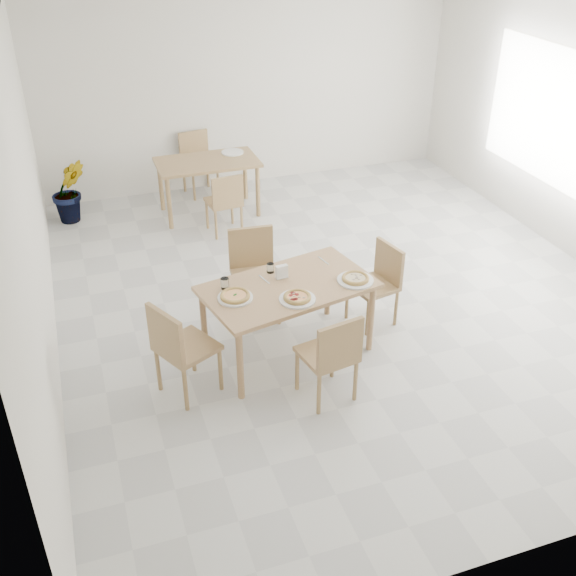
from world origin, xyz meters
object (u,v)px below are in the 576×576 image
object	(u,v)px
plate_pepperoni	(297,299)
tumbler_b	(225,283)
plate_mushroom	(355,280)
chair_north	(254,267)
chair_back_n	(197,158)
chair_east	(379,279)
napkin_holder	(282,272)
pizza_pepperoni	(297,297)
potted_plant	(69,191)
second_table	(208,168)
chair_west	(179,345)
chair_south	(332,353)
tumbler_a	(270,268)
plate_empty	(232,152)
pizza_mushroom	(355,278)
chair_back_s	(225,200)
plate_margherita	(235,298)
pizza_margherita	(235,295)
main_table	(288,293)

from	to	relation	value
plate_pepperoni	tumbler_b	xyz separation A→B (m)	(-0.55, 0.40, 0.04)
plate_mushroom	chair_north	bearing A→B (deg)	127.93
chair_back_n	chair_east	bearing A→B (deg)	-85.71
chair_north	napkin_holder	world-z (taller)	chair_north
plate_pepperoni	pizza_pepperoni	bearing A→B (deg)	-90.00
chair_back_n	tumbler_b	bearing A→B (deg)	-108.71
chair_north	potted_plant	bearing A→B (deg)	124.22
potted_plant	napkin_holder	bearing A→B (deg)	-64.04
pizza_pepperoni	second_table	distance (m)	3.64
chair_west	chair_south	bearing A→B (deg)	-138.88
tumbler_a	napkin_holder	size ratio (longest dim) A/B	0.66
chair_west	plate_empty	size ratio (longest dim) A/B	3.05
pizza_mushroom	potted_plant	size ratio (longest dim) A/B	0.39
chair_east	napkin_holder	size ratio (longest dim) A/B	6.13
pizza_mushroom	tumbler_b	distance (m)	1.20
plate_pepperoni	napkin_holder	distance (m)	0.40
tumbler_b	chair_back_s	bearing A→B (deg)	75.93
pizza_pepperoni	chair_back_s	bearing A→B (deg)	88.38
plate_margherita	plate_empty	distance (m)	3.74
chair_north	pizza_margherita	size ratio (longest dim) A/B	2.90
pizza_pepperoni	potted_plant	world-z (taller)	potted_plant
second_table	chair_back_n	size ratio (longest dim) A/B	1.52
chair_north	pizza_mushroom	world-z (taller)	chair_north
chair_north	second_table	xyz separation A→B (m)	(0.12, 2.59, 0.12)
pizza_mushroom	pizza_pepperoni	world-z (taller)	same
chair_south	chair_north	bearing A→B (deg)	-92.06
plate_margherita	plate_mushroom	xyz separation A→B (m)	(1.13, -0.06, 0.00)
chair_east	pizza_margherita	distance (m)	1.63
chair_east	chair_west	bearing A→B (deg)	-88.07
chair_west	plate_margherita	bearing A→B (deg)	-94.85
main_table	chair_west	bearing A→B (deg)	-177.11
chair_south	tumbler_b	world-z (taller)	chair_south
chair_north	chair_east	bearing A→B (deg)	-20.65
napkin_holder	chair_back_s	size ratio (longest dim) A/B	0.17
pizza_pepperoni	second_table	world-z (taller)	pizza_pepperoni
chair_east	napkin_holder	xyz separation A→B (m)	(-1.07, -0.11, 0.33)
main_table	chair_back_s	bearing A→B (deg)	76.21
tumbler_b	chair_back_n	bearing A→B (deg)	81.47
plate_margherita	plate_empty	bearing A→B (deg)	75.53
chair_north	plate_mushroom	distance (m)	1.18
main_table	pizza_margherita	world-z (taller)	pizza_margherita
second_table	chair_back_n	xyz separation A→B (m)	(0.02, 0.78, -0.15)
chair_back_s	pizza_mushroom	bearing A→B (deg)	94.86
pizza_mushroom	potted_plant	world-z (taller)	potted_plant
tumbler_a	pizza_mushroom	bearing A→B (deg)	-30.69
chair_south	pizza_margherita	bearing A→B (deg)	-58.70
pizza_margherita	chair_back_s	world-z (taller)	chair_back_s
pizza_mushroom	tumbler_a	world-z (taller)	tumbler_a
tumbler_a	chair_west	bearing A→B (deg)	-150.34
chair_north	plate_margherita	xyz separation A→B (m)	(-0.41, -0.85, 0.22)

